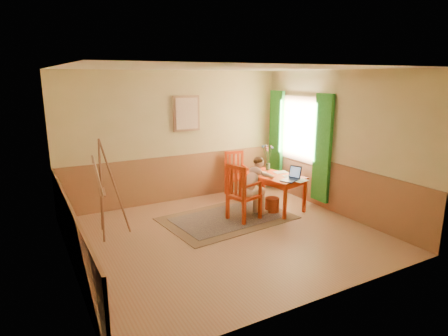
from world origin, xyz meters
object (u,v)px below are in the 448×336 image
chair_back (236,174)px  figure (253,185)px  chair_left (242,193)px  laptop (292,177)px  table (274,179)px  easel (100,179)px

chair_back → figure: 1.41m
chair_left → laptop: 1.04m
figure → laptop: (0.70, -0.29, 0.12)m
laptop → chair_back: bearing=100.2°
table → easel: easel is taller
chair_left → laptop: bearing=-13.0°
easel → table: bearing=-5.2°
chair_back → laptop: (0.29, -1.62, 0.27)m
easel → chair_back: bearing=15.1°
figure → easel: size_ratio=0.70×
table → chair_back: (-0.21, 1.16, -0.13)m
table → easel: (-3.36, 0.31, 0.37)m
figure → easel: (-2.75, 0.48, 0.35)m
chair_back → figure: (-0.41, -1.34, 0.14)m
table → chair_back: 1.19m
laptop → easel: (-3.45, 0.77, 0.23)m
chair_left → laptop: chair_left is taller
chair_back → laptop: 1.67m
chair_left → easel: (-2.46, 0.54, 0.45)m
easel → laptop: bearing=-12.6°
chair_left → chair_back: size_ratio=1.09×
table → easel: 3.40m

